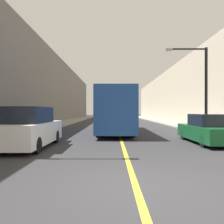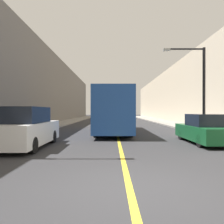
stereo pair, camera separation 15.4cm
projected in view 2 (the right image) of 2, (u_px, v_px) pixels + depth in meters
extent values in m
plane|color=#2D2D30|center=(130.00, 187.00, 4.93)|extent=(200.00, 200.00, 0.00)
cube|color=gray|center=(70.00, 121.00, 34.96)|extent=(3.10, 72.00, 0.15)
cube|color=gray|center=(161.00, 121.00, 34.90)|extent=(3.10, 72.00, 0.15)
cube|color=#66605B|center=(47.00, 89.00, 34.96)|extent=(4.00, 72.00, 10.38)
cube|color=beige|center=(184.00, 94.00, 34.86)|extent=(4.00, 72.00, 8.78)
cube|color=gold|center=(115.00, 122.00, 34.93)|extent=(0.16, 72.00, 0.01)
cube|color=#1E4793|center=(114.00, 110.00, 17.66)|extent=(2.58, 10.63, 2.98)
cube|color=black|center=(114.00, 101.00, 12.38)|extent=(2.19, 0.04, 1.34)
cylinder|color=black|center=(99.00, 130.00, 14.38)|extent=(0.57, 1.00, 1.00)
cylinder|color=black|center=(129.00, 130.00, 14.37)|extent=(0.57, 1.00, 1.00)
cylinder|color=black|center=(103.00, 124.00, 20.97)|extent=(0.57, 1.00, 1.00)
cylinder|color=black|center=(124.00, 124.00, 20.96)|extent=(0.57, 1.00, 1.00)
cube|color=silver|center=(26.00, 133.00, 10.30)|extent=(2.01, 4.80, 0.97)
cube|color=black|center=(24.00, 115.00, 10.06)|extent=(1.77, 2.64, 0.73)
cube|color=black|center=(1.00, 135.00, 7.93)|extent=(1.71, 0.04, 0.44)
cylinder|color=black|center=(31.00, 145.00, 8.81)|extent=(0.44, 0.68, 0.68)
cylinder|color=black|center=(23.00, 137.00, 11.79)|extent=(0.44, 0.68, 0.68)
cylinder|color=black|center=(52.00, 137.00, 11.79)|extent=(0.44, 0.68, 0.68)
cube|color=#145128|center=(206.00, 133.00, 11.68)|extent=(1.79, 4.60, 0.74)
cube|color=black|center=(207.00, 120.00, 11.45)|extent=(1.58, 2.07, 0.63)
cylinder|color=black|center=(204.00, 141.00, 10.26)|extent=(0.39, 0.62, 0.62)
cylinder|color=black|center=(184.00, 134.00, 13.11)|extent=(0.39, 0.62, 0.62)
cylinder|color=black|center=(207.00, 135.00, 13.10)|extent=(0.39, 0.62, 0.62)
cylinder|color=black|center=(205.00, 90.00, 15.37)|extent=(0.20, 0.20, 6.05)
cylinder|color=black|center=(186.00, 49.00, 15.36)|extent=(2.64, 0.12, 0.12)
cube|color=#999993|center=(168.00, 50.00, 15.37)|extent=(0.50, 0.24, 0.16)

